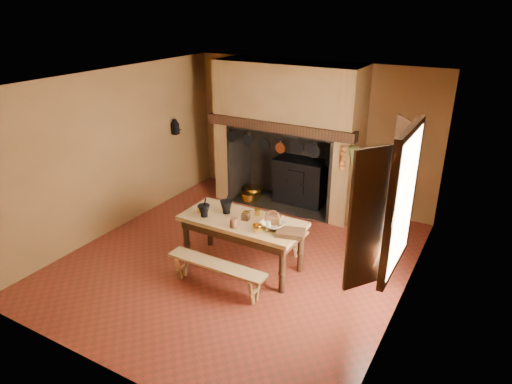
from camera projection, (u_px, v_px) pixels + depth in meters
floor at (239, 258)px, 7.31m from camera, size 5.50×5.50×0.00m
ceiling at (236, 81)px, 6.22m from camera, size 5.50×5.50×0.00m
back_wall at (311, 133)px, 8.97m from camera, size 5.00×0.02×2.80m
wall_left at (115, 151)px, 7.90m from camera, size 0.02×5.50×2.80m
wall_right at (410, 213)px, 5.63m from camera, size 0.02×5.50×2.80m
wall_front at (94, 263)px, 4.56m from camera, size 5.00×0.02×2.80m
chimney_breast at (288, 115)px, 8.59m from camera, size 2.95×0.96×2.80m
iron_range at (301, 181)px, 9.10m from camera, size 1.12×0.55×1.60m
hearth_pans at (252, 193)px, 9.53m from camera, size 0.51×0.62×0.20m
hanging_pans at (274, 145)px, 8.38m from camera, size 1.92×0.29×0.27m
onion_string at (343, 158)px, 7.77m from camera, size 0.12×0.10×0.46m
herb_bunch at (353, 157)px, 7.67m from camera, size 0.20×0.20×0.35m
window at (392, 199)px, 5.26m from camera, size 0.39×1.75×1.76m
wall_coffee_mill at (175, 126)px, 9.06m from camera, size 0.23×0.16×0.31m
work_table at (242, 227)px, 6.84m from camera, size 1.87×0.83×0.81m
bench_front at (217, 270)px, 6.41m from camera, size 1.52×0.27×0.43m
bench_back at (264, 230)px, 7.54m from camera, size 1.48×0.26×0.42m
mortar_large at (226, 206)px, 6.95m from camera, size 0.20×0.20×0.33m
mortar_small at (204, 210)px, 6.84m from camera, size 0.18×0.18×0.31m
coffee_grinder at (246, 216)px, 6.76m from camera, size 0.15×0.12×0.17m
brass_mug_a at (200, 209)px, 7.00m from camera, size 0.09×0.09×0.09m
brass_mug_b at (257, 212)px, 6.91m from camera, size 0.10×0.10×0.10m
mixing_bowl at (273, 225)px, 6.53m from camera, size 0.43×0.43×0.09m
stoneware_crock at (234, 223)px, 6.53m from camera, size 0.13×0.13×0.14m
glass_jar at (268, 226)px, 6.45m from camera, size 0.08×0.08×0.13m
wicker_basket at (273, 219)px, 6.64m from camera, size 0.26×0.22×0.22m
wooden_tray at (290, 233)px, 6.33m from camera, size 0.45×0.37×0.07m
brass_cup at (257, 228)px, 6.41m from camera, size 0.14×0.14×0.11m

